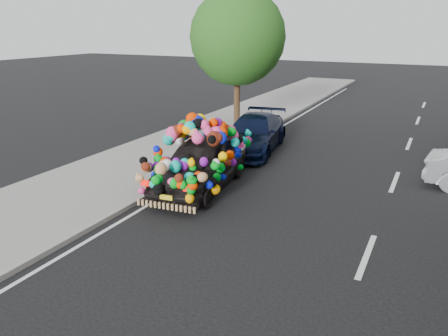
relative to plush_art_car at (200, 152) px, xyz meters
The scene contains 7 objects.
ground 2.69m from the plush_art_car, 54.08° to the right, with size 100.00×100.00×0.00m, color black.
sidewalk 3.63m from the plush_art_car, 144.99° to the right, with size 4.00×60.00×0.12m, color gray.
kerb 2.41m from the plush_art_car, 114.30° to the right, with size 0.15×60.00×0.13m, color gray.
lane_markings 5.53m from the plush_art_car, 21.60° to the right, with size 6.00×50.00×0.01m, color silver, non-canonical shape.
tree_near_sidewalk 8.40m from the plush_art_car, 107.41° to the left, with size 4.20×4.20×6.13m.
plush_art_car is the anchor object (origin of this frame).
navy_sedan 4.32m from the plush_art_car, 92.15° to the left, with size 1.85×4.54×1.32m, color black.
Camera 1 is at (4.55, -8.43, 4.52)m, focal length 35.00 mm.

